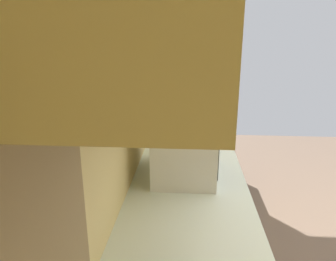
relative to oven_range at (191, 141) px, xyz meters
The scene contains 6 objects.
wall_back 1.89m from the oven_range, 166.54° to the left, with size 4.30×0.12×2.80m, color #F0D17F.
counter_run 1.99m from the oven_range, behind, with size 3.39×0.62×0.91m.
window_back_wall 3.09m from the oven_range, behind, with size 0.51×0.02×0.65m.
oven_range is the anchor object (origin of this frame).
microwave 1.93m from the oven_range, behind, with size 0.45×0.34×0.33m.
bowl 1.16m from the oven_range, behind, with size 0.12×0.12×0.05m.
Camera 1 is at (-1.84, 1.24, 1.67)m, focal length 33.30 mm.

